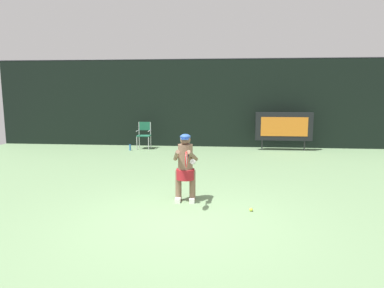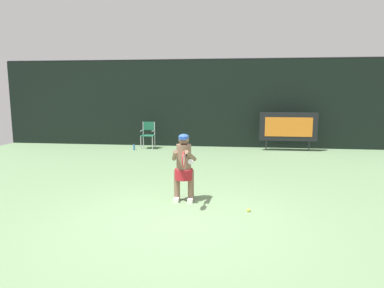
{
  "view_description": "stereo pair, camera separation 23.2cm",
  "coord_description": "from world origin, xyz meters",
  "px_view_note": "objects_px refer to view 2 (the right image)",
  "views": [
    {
      "loc": [
        0.74,
        -6.01,
        2.33
      ],
      "look_at": [
        -0.04,
        2.28,
        1.05
      ],
      "focal_mm": 32.32,
      "sensor_mm": 36.0,
      "label": 1
    },
    {
      "loc": [
        0.97,
        -5.99,
        2.33
      ],
      "look_at": [
        -0.04,
        2.28,
        1.05
      ],
      "focal_mm": 32.32,
      "sensor_mm": 36.0,
      "label": 2
    }
  ],
  "objects_px": {
    "scoreboard": "(288,127)",
    "tennis_ball_loose": "(249,210)",
    "tennis_racket": "(184,159)",
    "tennis_player": "(184,165)",
    "umpire_chair": "(148,133)",
    "water_bottle": "(134,147)"
  },
  "relations": [
    {
      "from": "scoreboard",
      "to": "tennis_player",
      "type": "xyz_separation_m",
      "value": [
        -3.14,
        -6.72,
        -0.17
      ]
    },
    {
      "from": "scoreboard",
      "to": "tennis_racket",
      "type": "distance_m",
      "value": 7.95
    },
    {
      "from": "tennis_player",
      "to": "tennis_ball_loose",
      "type": "relative_size",
      "value": 21.25
    },
    {
      "from": "water_bottle",
      "to": "tennis_player",
      "type": "distance_m",
      "value": 6.81
    },
    {
      "from": "water_bottle",
      "to": "tennis_ball_loose",
      "type": "height_order",
      "value": "water_bottle"
    },
    {
      "from": "tennis_player",
      "to": "tennis_racket",
      "type": "bearing_deg",
      "value": -81.46
    },
    {
      "from": "scoreboard",
      "to": "tennis_ball_loose",
      "type": "relative_size",
      "value": 32.35
    },
    {
      "from": "scoreboard",
      "to": "tennis_player",
      "type": "bearing_deg",
      "value": -115.03
    },
    {
      "from": "umpire_chair",
      "to": "water_bottle",
      "type": "distance_m",
      "value": 0.84
    },
    {
      "from": "scoreboard",
      "to": "tennis_ball_loose",
      "type": "height_order",
      "value": "scoreboard"
    },
    {
      "from": "tennis_ball_loose",
      "to": "umpire_chair",
      "type": "bearing_deg",
      "value": 117.98
    },
    {
      "from": "water_bottle",
      "to": "tennis_player",
      "type": "height_order",
      "value": "tennis_player"
    },
    {
      "from": "scoreboard",
      "to": "tennis_ball_loose",
      "type": "xyz_separation_m",
      "value": [
        -1.79,
        -7.24,
        -0.91
      ]
    },
    {
      "from": "umpire_chair",
      "to": "tennis_ball_loose",
      "type": "distance_m",
      "value": 8.11
    },
    {
      "from": "umpire_chair",
      "to": "tennis_player",
      "type": "xyz_separation_m",
      "value": [
        2.44,
        -6.62,
        0.16
      ]
    },
    {
      "from": "tennis_player",
      "to": "tennis_ball_loose",
      "type": "bearing_deg",
      "value": -20.97
    },
    {
      "from": "tennis_player",
      "to": "tennis_racket",
      "type": "height_order",
      "value": "tennis_player"
    },
    {
      "from": "tennis_player",
      "to": "tennis_racket",
      "type": "xyz_separation_m",
      "value": [
        0.09,
        -0.63,
        0.26
      ]
    },
    {
      "from": "water_bottle",
      "to": "tennis_racket",
      "type": "distance_m",
      "value": 7.44
    },
    {
      "from": "umpire_chair",
      "to": "tennis_racket",
      "type": "distance_m",
      "value": 7.7
    },
    {
      "from": "umpire_chair",
      "to": "tennis_racket",
      "type": "bearing_deg",
      "value": -70.72
    },
    {
      "from": "scoreboard",
      "to": "water_bottle",
      "type": "relative_size",
      "value": 8.3
    }
  ]
}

